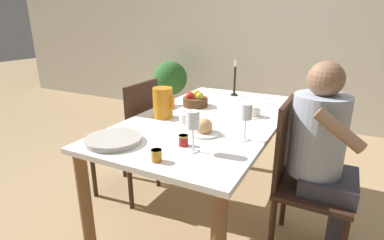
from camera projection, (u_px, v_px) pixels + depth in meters
ground_plane at (207, 211)px, 2.27m from camera, size 20.00×20.00×0.00m
wall_back at (285, 27)px, 3.87m from camera, size 10.00×0.06×2.60m
dining_table at (209, 131)px, 2.07m from camera, size 0.92×1.67×0.75m
chair_person_side at (301, 177)px, 1.77m from camera, size 0.42×0.42×0.95m
chair_opposite at (132, 138)px, 2.36m from camera, size 0.42×0.42×0.95m
person_seated at (323, 148)px, 1.67m from camera, size 0.39×0.41×1.18m
red_pitcher at (163, 103)px, 1.99m from camera, size 0.16×0.13×0.20m
wine_glass_water at (246, 113)px, 1.60m from camera, size 0.07×0.07×0.20m
wine_glass_juice at (193, 122)px, 1.45m from camera, size 0.07×0.07×0.21m
teacup_near_person at (186, 119)px, 1.88m from camera, size 0.14×0.14×0.07m
teacup_across at (253, 112)px, 2.03m from camera, size 0.14×0.14×0.07m
serving_tray at (114, 140)px, 1.60m from camera, size 0.30×0.30×0.03m
bread_plate at (204, 128)px, 1.72m from camera, size 0.19×0.19×0.10m
jam_jar_amber at (157, 155)px, 1.38m from camera, size 0.05×0.05×0.06m
jam_jar_red at (183, 140)px, 1.56m from camera, size 0.05×0.05×0.06m
fruit_bowl at (195, 100)px, 2.28m from camera, size 0.19×0.19×0.11m
candlestick_tall at (235, 82)px, 2.57m from camera, size 0.06×0.06×0.30m
potted_plant at (170, 81)px, 4.35m from camera, size 0.49×0.49×0.83m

